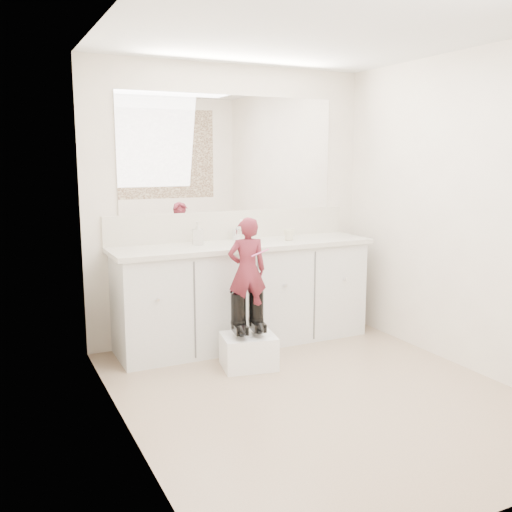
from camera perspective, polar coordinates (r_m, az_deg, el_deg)
floor at (r=4.08m, az=6.17°, el=-13.51°), size 3.00×3.00×0.00m
ceiling at (r=3.83m, az=6.88°, el=21.65°), size 3.00×3.00×0.00m
wall_back at (r=5.09m, az=-2.55°, el=5.20°), size 2.60×0.00×2.60m
wall_front at (r=2.64m, az=24.14°, el=-0.06°), size 2.60×0.00×2.60m
wall_left at (r=3.27m, az=-13.18°, el=2.32°), size 0.00×3.00×3.00m
wall_right at (r=4.59m, az=20.40°, el=4.08°), size 0.00×3.00×3.00m
vanity_cabinet at (r=4.97m, az=-1.23°, el=-3.97°), size 2.20×0.55×0.85m
countertop at (r=4.87m, az=-1.18°, el=1.08°), size 2.28×0.58×0.04m
backsplash at (r=5.10m, az=-2.47°, el=3.12°), size 2.28×0.03×0.25m
mirror at (r=5.06m, az=-2.54°, el=10.16°), size 2.00×0.02×1.00m
faucet at (r=5.01m, az=-1.97°, el=2.13°), size 0.08×0.08×0.10m
cup at (r=5.03m, az=3.31°, el=2.14°), size 0.11×0.11×0.10m
soap_bottle at (r=4.78m, az=-5.86°, el=2.28°), size 0.11×0.11×0.19m
step_stool at (r=4.48m, az=-0.76°, el=-9.49°), size 0.46×0.40×0.26m
boot_left at (r=4.38m, az=-1.77°, el=-5.89°), size 0.16×0.24×0.34m
boot_right at (r=4.44m, az=0.00°, el=-5.67°), size 0.16×0.24×0.34m
toddler at (r=4.33m, az=-0.89°, el=-1.45°), size 0.33×0.25×0.81m
toothbrush at (r=4.26m, az=0.41°, el=0.32°), size 0.14×0.04×0.06m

